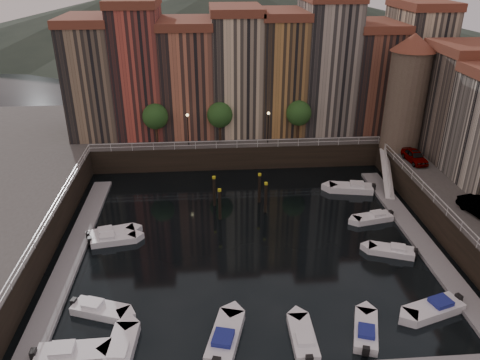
{
  "coord_description": "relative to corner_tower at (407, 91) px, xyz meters",
  "views": [
    {
      "loc": [
        -3.73,
        -38.04,
        24.58
      ],
      "look_at": [
        -0.54,
        4.0,
        4.31
      ],
      "focal_mm": 35.0,
      "sensor_mm": 36.0,
      "label": 1
    }
  ],
  "objects": [
    {
      "name": "dock_right",
      "position": [
        -3.8,
        -15.5,
        -10.02
      ],
      "size": [
        2.0,
        28.0,
        0.35
      ],
      "primitive_type": "cube",
      "color": "gray",
      "rests_on": "ground"
    },
    {
      "name": "mooring_pilings",
      "position": [
        -20.42,
        -8.81,
        -8.54
      ],
      "size": [
        5.71,
        3.72,
        3.78
      ],
      "color": "black",
      "rests_on": "ground"
    },
    {
      "name": "boat_right_0",
      "position": [
        -6.87,
        -25.98,
        -9.81
      ],
      "size": [
        5.09,
        3.16,
        1.14
      ],
      "rotation": [
        0.0,
        0.0,
        3.46
      ],
      "color": "white",
      "rests_on": "ground"
    },
    {
      "name": "ground",
      "position": [
        -20.0,
        -14.5,
        -10.19
      ],
      "size": [
        200.0,
        200.0,
        0.0
      ],
      "primitive_type": "plane",
      "color": "black",
      "rests_on": "ground"
    },
    {
      "name": "boat_near_2",
      "position": [
        -17.44,
        -28.21,
        -9.84
      ],
      "size": [
        1.69,
        4.55,
        1.04
      ],
      "rotation": [
        0.0,
        0.0,
        1.56
      ],
      "color": "white",
      "rests_on": "ground"
    },
    {
      "name": "mountains",
      "position": [
        -18.28,
        95.5,
        -2.28
      ],
      "size": [
        145.0,
        100.0,
        18.0
      ],
      "color": "#2D382D",
      "rests_on": "ground"
    },
    {
      "name": "boat_near_0",
      "position": [
        -30.04,
        -28.43,
        -9.81
      ],
      "size": [
        2.13,
        4.99,
        1.13
      ],
      "rotation": [
        0.0,
        0.0,
        1.5
      ],
      "color": "white",
      "rests_on": "ground"
    },
    {
      "name": "boat_left_3",
      "position": [
        -33.3,
        -13.2,
        -9.84
      ],
      "size": [
        4.63,
        2.69,
        1.04
      ],
      "rotation": [
        0.0,
        0.0,
        0.26
      ],
      "color": "white",
      "rests_on": "ground"
    },
    {
      "name": "boat_right_4",
      "position": [
        -7.19,
        -5.48,
        -9.79
      ],
      "size": [
        5.33,
        2.76,
        1.19
      ],
      "rotation": [
        0.0,
        0.0,
        2.95
      ],
      "color": "white",
      "rests_on": "ground"
    },
    {
      "name": "dock_left",
      "position": [
        -36.2,
        -15.5,
        -10.02
      ],
      "size": [
        2.0,
        28.0,
        0.35
      ],
      "primitive_type": "cube",
      "color": "gray",
      "rests_on": "ground"
    },
    {
      "name": "quay_far",
      "position": [
        -20.0,
        11.5,
        -8.69
      ],
      "size": [
        80.0,
        20.0,
        3.0
      ],
      "primitive_type": "cube",
      "color": "black",
      "rests_on": "ground"
    },
    {
      "name": "street_lamps",
      "position": [
        -21.0,
        2.7,
        -4.3
      ],
      "size": [
        10.36,
        0.36,
        4.18
      ],
      "color": "black",
      "rests_on": "quay_far"
    },
    {
      "name": "boat_left_2",
      "position": [
        -32.95,
        -14.27,
        -9.85
      ],
      "size": [
        4.51,
        2.24,
        1.01
      ],
      "rotation": [
        0.0,
        0.0,
        0.16
      ],
      "color": "white",
      "rests_on": "ground"
    },
    {
      "name": "corner_tower",
      "position": [
        0.0,
        0.0,
        0.0
      ],
      "size": [
        5.2,
        5.2,
        13.8
      ],
      "color": "#6B5B4C",
      "rests_on": "quay_right"
    },
    {
      "name": "railings",
      "position": [
        -20.0,
        -9.62,
        -6.41
      ],
      "size": [
        36.08,
        34.04,
        0.52
      ],
      "color": "white",
      "rests_on": "ground"
    },
    {
      "name": "car_a",
      "position": [
        0.06,
        -4.67,
        -6.48
      ],
      "size": [
        2.02,
        4.3,
        1.42
      ],
      "primitive_type": "imported",
      "rotation": [
        0.0,
        0.0,
        0.08
      ],
      "color": "gray",
      "rests_on": "quay_right"
    },
    {
      "name": "gangway",
      "position": [
        -2.9,
        -4.5,
        -8.28
      ],
      "size": [
        2.78,
        8.32,
        3.73
      ],
      "color": "white",
      "rests_on": "ground"
    },
    {
      "name": "far_terrace",
      "position": [
        -16.69,
        9.0,
        0.76
      ],
      "size": [
        48.7,
        10.3,
        17.5
      ],
      "color": "#816B52",
      "rests_on": "quay_far"
    },
    {
      "name": "boat_near_3",
      "position": [
        -12.83,
        -27.88,
        -9.85
      ],
      "size": [
        2.86,
        4.57,
        1.03
      ],
      "rotation": [
        0.0,
        0.0,
        1.25
      ],
      "color": "white",
      "rests_on": "ground"
    },
    {
      "name": "promenade_trees",
      "position": [
        -21.33,
        3.7,
        -3.61
      ],
      "size": [
        21.2,
        3.2,
        5.2
      ],
      "color": "black",
      "rests_on": "quay_far"
    },
    {
      "name": "boat_right_3",
      "position": [
        -6.91,
        -12.17,
        -9.87
      ],
      "size": [
        4.36,
        2.32,
        0.98
      ],
      "rotation": [
        0.0,
        0.0,
        3.34
      ],
      "color": "white",
      "rests_on": "ground"
    },
    {
      "name": "boat_right_2",
      "position": [
        -7.17,
        -18.12,
        -9.86
      ],
      "size": [
        4.34,
        2.82,
        0.98
      ],
      "rotation": [
        0.0,
        0.0,
        2.79
      ],
      "color": "white",
      "rests_on": "ground"
    },
    {
      "name": "boat_left_1",
      "position": [
        -32.32,
        -24.1,
        -9.84
      ],
      "size": [
        4.65,
        3.0,
        1.05
      ],
      "rotation": [
        0.0,
        0.0,
        -0.34
      ],
      "color": "white",
      "rests_on": "ground"
    },
    {
      "name": "boat_left_0",
      "position": [
        -33.29,
        -28.5,
        -9.79
      ],
      "size": [
        5.2,
        2.01,
        1.19
      ],
      "rotation": [
        0.0,
        0.0,
        0.03
      ],
      "color": "white",
      "rests_on": "ground"
    },
    {
      "name": "boat_near_1",
      "position": [
        -22.92,
        -27.83,
        -9.79
      ],
      "size": [
        3.17,
        5.41,
        1.21
      ],
      "rotation": [
        0.0,
        0.0,
        1.3
      ],
      "color": "white",
      "rests_on": "ground"
    }
  ]
}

